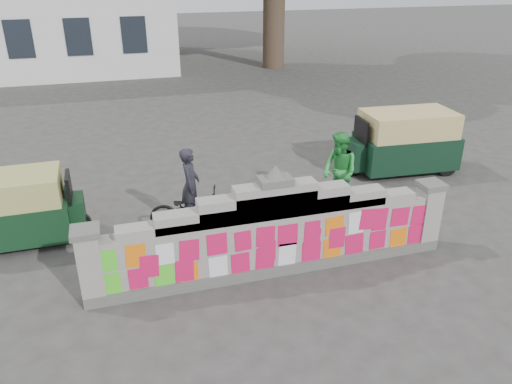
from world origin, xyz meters
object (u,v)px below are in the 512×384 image
pedestrian (339,171)px  cyclist_rider (191,196)px  cyclist_bike (192,210)px  rickshaw_right (404,141)px  rickshaw_left (12,209)px

pedestrian → cyclist_rider: bearing=-102.7°
cyclist_bike → rickshaw_right: size_ratio=0.59×
cyclist_bike → rickshaw_left: rickshaw_left is taller
pedestrian → rickshaw_left: (-6.60, 0.35, -0.13)m
cyclist_rider → rickshaw_right: rickshaw_right is taller
cyclist_bike → rickshaw_left: (-3.33, 0.49, 0.28)m
pedestrian → rickshaw_left: 6.62m
pedestrian → rickshaw_right: 2.89m
cyclist_bike → pedestrian: bearing=-71.7°
pedestrian → rickshaw_right: bearing=105.3°
cyclist_bike → cyclist_rider: size_ratio=1.12×
rickshaw_left → rickshaw_right: (9.10, 1.11, 0.10)m
cyclist_rider → rickshaw_right: size_ratio=0.52×
cyclist_bike → cyclist_rider: cyclist_rider is taller
pedestrian → rickshaw_left: pedestrian is taller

